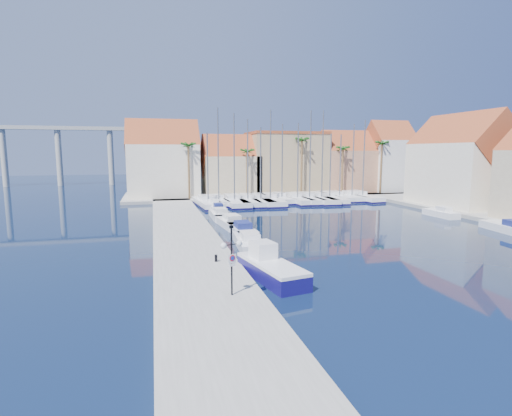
# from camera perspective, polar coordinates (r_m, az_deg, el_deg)

# --- Properties ---
(ground) EXTENTS (260.00, 260.00, 0.00)m
(ground) POSITION_cam_1_polar(r_m,az_deg,el_deg) (29.18, 10.15, -8.70)
(ground) COLOR black
(ground) RESTS_ON ground
(quay_west) EXTENTS (6.00, 77.00, 0.50)m
(quay_west) POSITION_cam_1_polar(r_m,az_deg,el_deg) (39.79, -10.16, -3.81)
(quay_west) COLOR gray
(quay_west) RESTS_ON ground
(shore_north) EXTENTS (54.00, 16.00, 0.50)m
(shore_north) POSITION_cam_1_polar(r_m,az_deg,el_deg) (76.95, 2.08, 2.03)
(shore_north) COLOR gray
(shore_north) RESTS_ON ground
(shore_east) EXTENTS (12.00, 60.00, 0.50)m
(shore_east) POSITION_cam_1_polar(r_m,az_deg,el_deg) (60.09, 32.55, -0.96)
(shore_east) COLOR gray
(shore_east) RESTS_ON ground
(lamp_post) EXTENTS (1.28, 0.69, 3.93)m
(lamp_post) POSITION_cam_1_polar(r_m,az_deg,el_deg) (21.84, -3.51, -5.92)
(lamp_post) COLOR black
(lamp_post) RESTS_ON quay_west
(bollard) EXTENTS (0.20, 0.20, 0.51)m
(bollard) POSITION_cam_1_polar(r_m,az_deg,el_deg) (29.03, -5.73, -7.15)
(bollard) COLOR black
(bollard) RESTS_ON quay_west
(fishing_boat) EXTENTS (3.35, 6.78, 2.27)m
(fishing_boat) POSITION_cam_1_polar(r_m,az_deg,el_deg) (26.63, 2.07, -8.52)
(fishing_boat) COLOR #140F59
(fishing_boat) RESTS_ON ground
(motorboat_west_0) EXTENTS (2.59, 6.72, 1.40)m
(motorboat_west_0) POSITION_cam_1_polar(r_m,az_deg,el_deg) (35.26, -1.01, -4.79)
(motorboat_west_0) COLOR white
(motorboat_west_0) RESTS_ON ground
(motorboat_west_1) EXTENTS (2.13, 6.37, 1.40)m
(motorboat_west_1) POSITION_cam_1_polar(r_m,az_deg,el_deg) (40.58, -2.05, -3.08)
(motorboat_west_1) COLOR white
(motorboat_west_1) RESTS_ON ground
(motorboat_west_2) EXTENTS (2.78, 7.05, 1.40)m
(motorboat_west_2) POSITION_cam_1_polar(r_m,az_deg,el_deg) (45.10, -3.66, -1.96)
(motorboat_west_2) COLOR white
(motorboat_west_2) RESTS_ON ground
(motorboat_west_3) EXTENTS (2.10, 6.37, 1.40)m
(motorboat_west_3) POSITION_cam_1_polar(r_m,az_deg,el_deg) (50.27, -5.19, -0.94)
(motorboat_west_3) COLOR white
(motorboat_west_3) RESTS_ON ground
(motorboat_west_4) EXTENTS (1.82, 5.13, 1.40)m
(motorboat_west_4) POSITION_cam_1_polar(r_m,az_deg,el_deg) (54.79, -5.46, -0.20)
(motorboat_west_4) COLOR white
(motorboat_west_4) RESTS_ON ground
(motorboat_west_5) EXTENTS (2.15, 5.38, 1.40)m
(motorboat_west_5) POSITION_cam_1_polar(r_m,az_deg,el_deg) (59.15, -6.17, 0.41)
(motorboat_west_5) COLOR white
(motorboat_west_5) RESTS_ON ground
(motorboat_west_6) EXTENTS (2.77, 6.79, 1.40)m
(motorboat_west_6) POSITION_cam_1_polar(r_m,az_deg,el_deg) (65.19, -7.44, 1.09)
(motorboat_west_6) COLOR white
(motorboat_west_6) RESTS_ON ground
(motorboat_east_1) EXTENTS (1.75, 5.21, 1.40)m
(motorboat_east_1) POSITION_cam_1_polar(r_m,az_deg,el_deg) (56.64, 24.93, -0.65)
(motorboat_east_1) COLOR white
(motorboat_east_1) RESTS_ON ground
(sailboat_0) EXTENTS (3.81, 11.59, 11.13)m
(sailboat_0) POSITION_cam_1_polar(r_m,az_deg,el_deg) (61.70, -6.96, 0.75)
(sailboat_0) COLOR white
(sailboat_0) RESTS_ON ground
(sailboat_1) EXTENTS (2.65, 8.41, 14.97)m
(sailboat_1) POSITION_cam_1_polar(r_m,az_deg,el_deg) (63.03, -5.42, 1.04)
(sailboat_1) COLOR white
(sailboat_1) RESTS_ON ground
(sailboat_2) EXTENTS (3.38, 11.84, 14.07)m
(sailboat_2) POSITION_cam_1_polar(r_m,az_deg,el_deg) (62.68, -3.22, 0.94)
(sailboat_2) COLOR white
(sailboat_2) RESTS_ON ground
(sailboat_3) EXTENTS (3.74, 11.31, 13.28)m
(sailboat_3) POSITION_cam_1_polar(r_m,az_deg,el_deg) (63.21, -1.27, 1.01)
(sailboat_3) COLOR white
(sailboat_3) RESTS_ON ground
(sailboat_4) EXTENTS (2.94, 10.99, 12.04)m
(sailboat_4) POSITION_cam_1_polar(r_m,az_deg,el_deg) (63.55, 0.51, 1.04)
(sailboat_4) COLOR white
(sailboat_4) RESTS_ON ground
(sailboat_5) EXTENTS (3.63, 11.51, 14.75)m
(sailboat_5) POSITION_cam_1_polar(r_m,az_deg,el_deg) (63.86, 1.92, 1.09)
(sailboat_5) COLOR white
(sailboat_5) RESTS_ON ground
(sailboat_6) EXTENTS (2.62, 8.77, 12.73)m
(sailboat_6) POSITION_cam_1_polar(r_m,az_deg,el_deg) (65.99, 3.56, 1.32)
(sailboat_6) COLOR white
(sailboat_6) RESTS_ON ground
(sailboat_7) EXTENTS (3.21, 10.42, 12.85)m
(sailboat_7) POSITION_cam_1_polar(r_m,az_deg,el_deg) (65.76, 5.73, 1.25)
(sailboat_7) COLOR white
(sailboat_7) RESTS_ON ground
(sailboat_8) EXTENTS (2.92, 10.30, 14.79)m
(sailboat_8) POSITION_cam_1_polar(r_m,az_deg,el_deg) (66.26, 7.47, 1.30)
(sailboat_8) COLOR white
(sailboat_8) RESTS_ON ground
(sailboat_9) EXTENTS (3.27, 10.88, 14.86)m
(sailboat_9) POSITION_cam_1_polar(r_m,az_deg,el_deg) (66.87, 9.15, 1.32)
(sailboat_9) COLOR white
(sailboat_9) RESTS_ON ground
(sailboat_10) EXTENTS (3.67, 11.50, 11.23)m
(sailboat_10) POSITION_cam_1_polar(r_m,az_deg,el_deg) (68.02, 10.27, 1.36)
(sailboat_10) COLOR white
(sailboat_10) RESTS_ON ground
(sailboat_11) EXTENTS (2.66, 8.47, 11.16)m
(sailboat_11) POSITION_cam_1_polar(r_m,az_deg,el_deg) (69.56, 11.63, 1.50)
(sailboat_11) COLOR white
(sailboat_11) RESTS_ON ground
(sailboat_12) EXTENTS (2.19, 8.19, 12.92)m
(sailboat_12) POSITION_cam_1_polar(r_m,az_deg,el_deg) (70.51, 13.36, 1.57)
(sailboat_12) COLOR white
(sailboat_12) RESTS_ON ground
(sailboat_13) EXTENTS (3.57, 10.50, 13.57)m
(sailboat_13) POSITION_cam_1_polar(r_m,az_deg,el_deg) (71.07, 14.70, 1.54)
(sailboat_13) COLOR white
(sailboat_13) RESTS_ON ground
(building_0) EXTENTS (12.30, 9.00, 13.50)m
(building_0) POSITION_cam_1_polar(r_m,az_deg,el_deg) (72.40, -13.11, 6.42)
(building_0) COLOR beige
(building_0) RESTS_ON shore_north
(building_1) EXTENTS (10.30, 8.00, 11.00)m
(building_1) POSITION_cam_1_polar(r_m,az_deg,el_deg) (73.72, -3.68, 5.68)
(building_1) COLOR tan
(building_1) RESTS_ON shore_north
(building_2) EXTENTS (14.20, 10.20, 11.50)m
(building_2) POSITION_cam_1_polar(r_m,az_deg,el_deg) (77.46, 4.25, 6.50)
(building_2) COLOR tan
(building_2) RESTS_ON shore_north
(building_3) EXTENTS (10.30, 8.00, 12.00)m
(building_3) POSITION_cam_1_polar(r_m,az_deg,el_deg) (81.20, 12.57, 6.12)
(building_3) COLOR #B1755A
(building_3) RESTS_ON shore_north
(building_4) EXTENTS (8.30, 8.00, 14.00)m
(building_4) POSITION_cam_1_polar(r_m,az_deg,el_deg) (84.79, 18.37, 6.73)
(building_4) COLOR white
(building_4) RESTS_ON shore_north
(building_6) EXTENTS (9.00, 14.30, 13.50)m
(building_6) POSITION_cam_1_polar(r_m,az_deg,el_deg) (66.00, 27.26, 5.59)
(building_6) COLOR beige
(building_6) RESTS_ON shore_east
(palm_0) EXTENTS (2.60, 2.60, 10.15)m
(palm_0) POSITION_cam_1_polar(r_m,az_deg,el_deg) (67.61, -9.65, 8.58)
(palm_0) COLOR brown
(palm_0) RESTS_ON shore_north
(palm_1) EXTENTS (2.60, 2.60, 9.15)m
(palm_1) POSITION_cam_1_polar(r_m,az_deg,el_deg) (69.18, -1.27, 7.89)
(palm_1) COLOR brown
(palm_1) RESTS_ON shore_north
(palm_2) EXTENTS (2.60, 2.60, 11.15)m
(palm_2) POSITION_cam_1_polar(r_m,az_deg,el_deg) (72.14, 6.59, 9.34)
(palm_2) COLOR brown
(palm_2) RESTS_ON shore_north
(palm_3) EXTENTS (2.60, 2.60, 9.65)m
(palm_3) POSITION_cam_1_polar(r_m,az_deg,el_deg) (75.35, 12.31, 8.09)
(palm_3) COLOR brown
(palm_3) RESTS_ON shore_north
(palm_4) EXTENTS (2.60, 2.60, 10.65)m
(palm_4) POSITION_cam_1_polar(r_m,az_deg,el_deg) (79.27, 17.57, 8.57)
(palm_4) COLOR brown
(palm_4) RESTS_ON shore_north
(viaduct) EXTENTS (48.00, 2.20, 14.45)m
(viaduct) POSITION_cam_1_polar(r_m,az_deg,el_deg) (110.79, -29.02, 8.06)
(viaduct) COLOR #9E9E99
(viaduct) RESTS_ON ground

